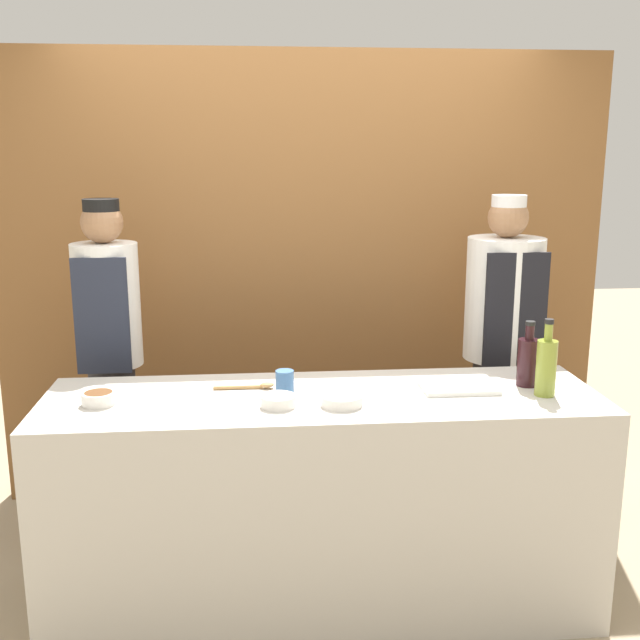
% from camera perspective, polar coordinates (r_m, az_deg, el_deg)
% --- Properties ---
extents(ground_plane, '(14.00, 14.00, 0.00)m').
position_cam_1_polar(ground_plane, '(3.43, 0.21, -20.73)').
color(ground_plane, tan).
extents(cabinet_wall, '(3.26, 0.18, 2.40)m').
position_cam_1_polar(cabinet_wall, '(4.12, -1.34, 3.13)').
color(cabinet_wall, brown).
rests_on(cabinet_wall, ground_plane).
extents(counter, '(2.23, 0.66, 0.93)m').
position_cam_1_polar(counter, '(3.19, 0.22, -13.73)').
color(counter, beige).
rests_on(counter, ground_plane).
extents(sauce_bowl_brown, '(0.13, 0.13, 0.05)m').
position_cam_1_polar(sauce_bowl_brown, '(3.02, -16.51, -5.69)').
color(sauce_bowl_brown, white).
rests_on(sauce_bowl_brown, counter).
extents(sauce_bowl_white, '(0.16, 0.16, 0.04)m').
position_cam_1_polar(sauce_bowl_white, '(2.89, 1.67, -6.08)').
color(sauce_bowl_white, white).
rests_on(sauce_bowl_white, counter).
extents(sauce_bowl_orange, '(0.13, 0.13, 0.04)m').
position_cam_1_polar(sauce_bowl_orange, '(2.88, -3.21, -6.13)').
color(sauce_bowl_orange, white).
rests_on(sauce_bowl_orange, counter).
extents(cutting_board, '(0.31, 0.21, 0.02)m').
position_cam_1_polar(cutting_board, '(3.14, 10.50, -5.01)').
color(cutting_board, white).
rests_on(cutting_board, counter).
extents(bottle_oil, '(0.08, 0.08, 0.31)m').
position_cam_1_polar(bottle_oil, '(3.11, 16.85, -3.36)').
color(bottle_oil, olive).
rests_on(bottle_oil, counter).
extents(bottle_wine, '(0.09, 0.09, 0.27)m').
position_cam_1_polar(bottle_wine, '(3.22, 15.57, -2.99)').
color(bottle_wine, black).
rests_on(bottle_wine, counter).
extents(cup_blue, '(0.07, 0.07, 0.09)m').
position_cam_1_polar(cup_blue, '(3.04, -2.70, -4.71)').
color(cup_blue, '#386093').
rests_on(cup_blue, counter).
extents(wooden_spoon, '(0.25, 0.04, 0.03)m').
position_cam_1_polar(wooden_spoon, '(3.10, -5.18, -5.04)').
color(wooden_spoon, '#B2844C').
rests_on(wooden_spoon, counter).
extents(chef_left, '(0.31, 0.31, 1.68)m').
position_cam_1_polar(chef_left, '(3.70, -15.67, -2.85)').
color(chef_left, '#28282D').
rests_on(chef_left, ground_plane).
extents(chef_right, '(0.37, 0.37, 1.69)m').
position_cam_1_polar(chef_right, '(3.84, 13.62, -2.41)').
color(chef_right, '#28282D').
rests_on(chef_right, ground_plane).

